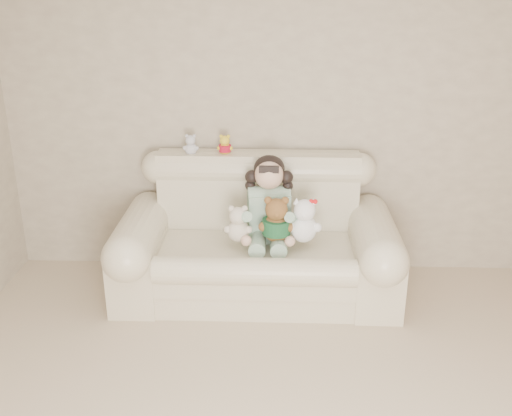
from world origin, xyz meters
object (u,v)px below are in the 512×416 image
at_px(sofa, 256,232).
at_px(cream_teddy, 238,220).
at_px(seated_child, 269,199).
at_px(white_cat, 304,216).
at_px(brown_teddy, 276,215).

distance_m(sofa, cream_teddy, 0.23).
xyz_separation_m(sofa, seated_child, (0.09, 0.08, 0.24)).
bearing_deg(white_cat, cream_teddy, 161.24).
distance_m(brown_teddy, white_cat, 0.20).
height_order(brown_teddy, white_cat, brown_teddy).
bearing_deg(seated_child, sofa, -145.29).
xyz_separation_m(sofa, cream_teddy, (-0.13, -0.12, 0.15)).
bearing_deg(white_cat, seated_child, 123.80).
height_order(seated_child, brown_teddy, seated_child).
height_order(brown_teddy, cream_teddy, brown_teddy).
relative_size(brown_teddy, white_cat, 1.02).
xyz_separation_m(sofa, brown_teddy, (0.15, -0.11, 0.19)).
bearing_deg(cream_teddy, brown_teddy, -15.44).
height_order(sofa, seated_child, seated_child).
bearing_deg(sofa, cream_teddy, -137.12).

